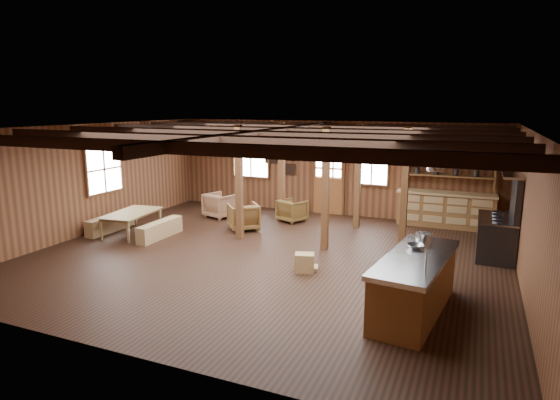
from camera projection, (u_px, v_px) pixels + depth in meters
name	position (u px, v px, depth m)	size (l,w,h in m)	color
room	(267.00, 194.00, 10.01)	(10.04, 9.04, 2.84)	black
ceiling_joists	(270.00, 133.00, 9.91)	(9.80, 8.82, 0.18)	black
timber_posts	(320.00, 181.00, 11.68)	(3.95, 2.35, 2.80)	#402912
back_door	(328.00, 185.00, 14.12)	(1.02, 0.08, 2.15)	brown
window_back_left	(251.00, 158.00, 14.98)	(1.32, 0.06, 1.32)	white
window_back_right	(372.00, 164.00, 13.49)	(1.02, 0.06, 1.32)	white
window_left	(104.00, 169.00, 12.32)	(0.14, 1.24, 1.32)	white
notice_boards	(283.00, 158.00, 14.55)	(1.08, 0.03, 0.90)	silver
back_counter	(446.00, 205.00, 12.65)	(2.55, 0.60, 2.45)	brown
pendant_lamps	(201.00, 146.00, 11.60)	(1.86, 2.36, 0.66)	#2E2E30
pot_rack	(437.00, 158.00, 8.76)	(0.35, 3.00, 0.44)	#2E2E30
kitchen_island	(415.00, 284.00, 7.42)	(1.18, 2.59, 1.20)	brown
step_stool	(305.00, 263.00, 9.28)	(0.42, 0.30, 0.38)	#987145
commercial_range	(499.00, 230.00, 10.10)	(0.79, 1.52, 1.88)	#2E2E30
dining_table	(133.00, 223.00, 11.97)	(1.64, 0.91, 0.58)	olive
bench_wall	(111.00, 223.00, 12.27)	(0.29, 1.54, 0.42)	#987145
bench_aisle	(160.00, 230.00, 11.67)	(0.28, 1.51, 0.42)	#987145
armchair_a	(243.00, 217.00, 12.39)	(0.75, 0.78, 0.71)	brown
armchair_b	(292.00, 211.00, 13.28)	(0.68, 0.70, 0.63)	brown
armchair_c	(220.00, 205.00, 13.77)	(0.77, 0.80, 0.72)	brown
counter_pot	(424.00, 237.00, 8.07)	(0.26, 0.26, 0.16)	#B0B3B7
bowl	(415.00, 246.00, 7.73)	(0.28, 0.28, 0.07)	silver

